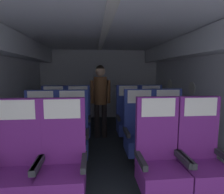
{
  "coord_description": "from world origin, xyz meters",
  "views": [
    {
      "loc": [
        -0.19,
        -0.27,
        1.43
      ],
      "look_at": [
        0.13,
        3.11,
        0.98
      ],
      "focal_mm": 30.89,
      "sensor_mm": 36.0,
      "label": 1
    }
  ],
  "objects": [
    {
      "name": "fuselage_shell",
      "position": [
        0.0,
        3.11,
        1.56
      ],
      "size": [
        3.73,
        5.75,
        2.14
      ],
      "color": "silver",
      "rests_on": "ground"
    },
    {
      "name": "seat_c_right_aisle",
      "position": [
        0.97,
        3.43,
        0.48
      ],
      "size": [
        0.49,
        0.46,
        1.16
      ],
      "color": "#38383D",
      "rests_on": "ground"
    },
    {
      "name": "seat_b_right_window",
      "position": [
        0.51,
        2.52,
        0.48
      ],
      "size": [
        0.49,
        0.46,
        1.16
      ],
      "color": "#38383D",
      "rests_on": "ground"
    },
    {
      "name": "seat_a_right_aisle",
      "position": [
        0.97,
        1.61,
        0.48
      ],
      "size": [
        0.49,
        0.46,
        1.16
      ],
      "color": "#38383D",
      "rests_on": "ground"
    },
    {
      "name": "seat_b_right_aisle",
      "position": [
        0.97,
        2.54,
        0.48
      ],
      "size": [
        0.49,
        0.46,
        1.16
      ],
      "color": "#38383D",
      "rests_on": "ground"
    },
    {
      "name": "seat_b_left_aisle",
      "position": [
        -0.51,
        2.53,
        0.48
      ],
      "size": [
        0.49,
        0.46,
        1.16
      ],
      "color": "#38383D",
      "rests_on": "ground"
    },
    {
      "name": "seat_c_right_window",
      "position": [
        0.5,
        3.44,
        0.48
      ],
      "size": [
        0.49,
        0.46,
        1.16
      ],
      "color": "#38383D",
      "rests_on": "ground"
    },
    {
      "name": "ground",
      "position": [
        0.0,
        2.85,
        -0.01
      ],
      "size": [
        3.85,
        6.1,
        0.02
      ],
      "primitive_type": "cube",
      "color": "#23282D"
    },
    {
      "name": "seat_a_left_aisle",
      "position": [
        -0.51,
        1.63,
        0.48
      ],
      "size": [
        0.49,
        0.46,
        1.16
      ],
      "color": "#38383D",
      "rests_on": "ground"
    },
    {
      "name": "flight_attendant",
      "position": [
        -0.05,
        3.81,
        0.96
      ],
      "size": [
        0.43,
        0.28,
        1.56
      ],
      "rotation": [
        0.0,
        0.0,
        -0.33
      ],
      "color": "black",
      "rests_on": "ground"
    },
    {
      "name": "seat_a_right_window",
      "position": [
        0.5,
        1.62,
        0.48
      ],
      "size": [
        0.49,
        0.46,
        1.16
      ],
      "color": "#38383D",
      "rests_on": "ground"
    },
    {
      "name": "seat_c_left_aisle",
      "position": [
        -0.49,
        3.43,
        0.48
      ],
      "size": [
        0.49,
        0.46,
        1.16
      ],
      "color": "#38383D",
      "rests_on": "ground"
    },
    {
      "name": "seat_c_left_window",
      "position": [
        -0.96,
        3.43,
        0.48
      ],
      "size": [
        0.49,
        0.46,
        1.16
      ],
      "color": "#38383D",
      "rests_on": "ground"
    },
    {
      "name": "seat_a_left_window",
      "position": [
        -0.97,
        1.63,
        0.48
      ],
      "size": [
        0.49,
        0.46,
        1.16
      ],
      "color": "#38383D",
      "rests_on": "ground"
    },
    {
      "name": "seat_b_left_window",
      "position": [
        -0.97,
        2.53,
        0.48
      ],
      "size": [
        0.49,
        0.46,
        1.16
      ],
      "color": "#38383D",
      "rests_on": "ground"
    }
  ]
}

